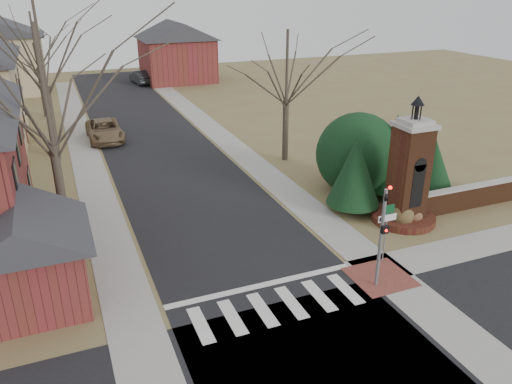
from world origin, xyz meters
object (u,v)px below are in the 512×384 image
sign_post (387,222)px  traffic_signal_pole (382,228)px  brick_gate_monument (408,182)px  distant_car (141,77)px  pickup_truck (105,130)px

sign_post → traffic_signal_pole: bearing=-132.4°
brick_gate_monument → distant_car: brick_gate_monument is taller
brick_gate_monument → pickup_truck: size_ratio=1.19×
distant_car → brick_gate_monument: bearing=90.5°
traffic_signal_pole → pickup_truck: traffic_signal_pole is taller
brick_gate_monument → distant_car: bearing=97.5°
traffic_signal_pole → brick_gate_monument: bearing=43.2°
pickup_truck → traffic_signal_pole: bearing=-73.2°
traffic_signal_pole → pickup_truck: bearing=107.2°
sign_post → brick_gate_monument: (3.41, 3.01, 0.22)m
traffic_signal_pole → pickup_truck: size_ratio=0.82×
traffic_signal_pole → brick_gate_monument: brick_gate_monument is taller
sign_post → pickup_truck: size_ratio=0.50×
brick_gate_monument → distant_car: (-5.60, 42.67, -1.36)m
traffic_signal_pole → distant_car: bearing=91.1°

